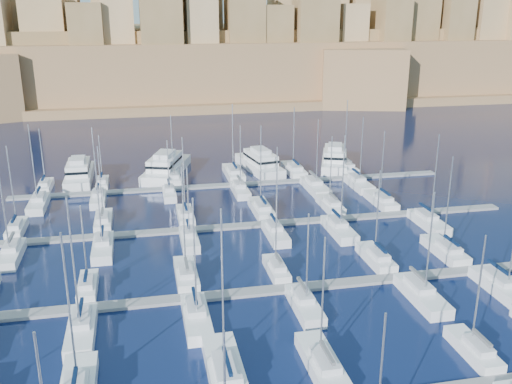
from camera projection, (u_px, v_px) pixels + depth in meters
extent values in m
plane|color=black|center=(273.00, 251.00, 81.50)|extent=(600.00, 600.00, 0.00)
cube|color=slate|center=(296.00, 288.00, 70.26)|extent=(84.00, 2.00, 0.40)
cube|color=slate|center=(259.00, 225.00, 90.75)|extent=(84.00, 2.00, 0.40)
cube|color=slate|center=(235.00, 185.00, 111.24)|extent=(84.00, 2.00, 0.40)
cylinder|color=#9EA0A8|center=(69.00, 310.00, 48.55)|extent=(0.18, 0.18, 14.28)
cube|color=#061532|center=(74.00, 382.00, 48.43)|extent=(0.35, 4.04, 0.35)
cube|color=white|center=(225.00, 372.00, 53.43)|extent=(3.24, 10.80, 1.74)
cube|color=silver|center=(227.00, 367.00, 52.05)|extent=(2.27, 4.86, 0.70)
cylinder|color=#9EA0A8|center=(223.00, 288.00, 51.32)|extent=(0.18, 0.18, 15.20)
cube|color=#061532|center=(227.00, 361.00, 51.22)|extent=(0.35, 4.32, 0.35)
cube|color=white|center=(322.00, 364.00, 54.59)|extent=(2.83, 9.42, 1.67)
cube|color=silver|center=(325.00, 359.00, 53.35)|extent=(1.98, 4.24, 0.70)
cylinder|color=#9EA0A8|center=(323.00, 298.00, 52.90)|extent=(0.18, 0.18, 12.16)
cube|color=#595B60|center=(327.00, 353.00, 52.59)|extent=(0.35, 3.77, 0.35)
cube|color=white|center=(473.00, 351.00, 56.79)|extent=(2.29, 7.65, 1.58)
cube|color=silver|center=(479.00, 345.00, 55.72)|extent=(1.61, 3.44, 0.70)
cylinder|color=#9EA0A8|center=(479.00, 290.00, 55.13)|extent=(0.18, 0.18, 11.52)
cube|color=#595B60|center=(482.00, 338.00, 55.04)|extent=(0.35, 3.06, 0.35)
cylinder|color=#9EA0A8|center=(380.00, 381.00, 41.89)|extent=(0.18, 0.18, 11.25)
cube|color=white|center=(88.00, 288.00, 69.68)|extent=(2.22, 7.38, 1.57)
cube|color=silver|center=(87.00, 282.00, 68.64)|extent=(1.55, 3.32, 0.70)
cylinder|color=#9EA0A8|center=(84.00, 244.00, 68.28)|extent=(0.18, 0.18, 9.75)
cube|color=#061532|center=(86.00, 275.00, 67.97)|extent=(0.35, 2.95, 0.35)
cube|color=white|center=(186.00, 276.00, 72.73)|extent=(2.68, 8.93, 1.65)
cube|color=silver|center=(187.00, 270.00, 71.54)|extent=(1.88, 4.02, 0.70)
cylinder|color=#9EA0A8|center=(184.00, 219.00, 70.83)|extent=(0.18, 0.18, 13.39)
cube|color=#595B60|center=(187.00, 264.00, 70.80)|extent=(0.35, 3.57, 0.35)
cube|color=white|center=(276.00, 270.00, 74.27)|extent=(2.21, 7.37, 1.57)
cube|color=silver|center=(278.00, 265.00, 73.23)|extent=(1.55, 3.31, 0.70)
cylinder|color=#9EA0A8|center=(276.00, 230.00, 72.90)|extent=(0.18, 0.18, 9.55)
cube|color=#595B60|center=(279.00, 259.00, 72.57)|extent=(0.35, 2.95, 0.35)
cube|color=white|center=(376.00, 259.00, 77.61)|extent=(2.61, 8.69, 1.63)
cube|color=silver|center=(379.00, 254.00, 76.44)|extent=(1.83, 3.91, 0.70)
cylinder|color=#9EA0A8|center=(378.00, 212.00, 75.98)|extent=(0.18, 0.18, 11.60)
cube|color=#061532|center=(381.00, 248.00, 75.71)|extent=(0.35, 3.48, 0.35)
cube|color=white|center=(445.00, 251.00, 79.94)|extent=(2.80, 9.34, 1.67)
cube|color=silver|center=(449.00, 246.00, 78.70)|extent=(1.96, 4.20, 0.70)
cylinder|color=#9EA0A8|center=(448.00, 202.00, 78.14)|extent=(0.18, 0.18, 12.79)
cube|color=#061532|center=(452.00, 240.00, 77.94)|extent=(0.35, 3.74, 0.35)
cube|color=white|center=(81.00, 332.00, 59.97)|extent=(2.84, 9.45, 1.67)
cube|color=silver|center=(81.00, 318.00, 60.49)|extent=(1.98, 4.25, 0.70)
cylinder|color=#9EA0A8|center=(74.00, 265.00, 57.05)|extent=(0.18, 0.18, 14.44)
cube|color=#061532|center=(81.00, 307.00, 60.60)|extent=(0.35, 3.78, 0.35)
cube|color=white|center=(197.00, 320.00, 62.43)|extent=(2.77, 9.23, 1.66)
cube|color=silver|center=(195.00, 306.00, 62.93)|extent=(1.94, 4.16, 0.70)
cylinder|color=#9EA0A8|center=(195.00, 259.00, 59.68)|extent=(0.18, 0.18, 13.42)
cube|color=#061532|center=(195.00, 296.00, 63.03)|extent=(0.35, 3.69, 0.35)
cube|color=white|center=(305.00, 307.00, 65.15)|extent=(2.57, 8.58, 1.63)
cube|color=silver|center=(303.00, 294.00, 65.59)|extent=(1.80, 3.86, 0.70)
cylinder|color=#9EA0A8|center=(307.00, 259.00, 62.85)|extent=(0.18, 0.18, 10.70)
cube|color=#595B60|center=(302.00, 284.00, 65.67)|extent=(0.35, 3.43, 0.35)
cube|color=white|center=(422.00, 297.00, 67.37)|extent=(2.92, 9.73, 1.69)
cube|color=silver|center=(419.00, 284.00, 67.91)|extent=(2.04, 4.38, 0.70)
cylinder|color=#9EA0A8|center=(430.00, 244.00, 64.75)|extent=(0.18, 0.18, 12.34)
cube|color=#595B60|center=(418.00, 274.00, 68.04)|extent=(0.35, 3.89, 0.35)
cube|color=white|center=(504.00, 290.00, 68.97)|extent=(3.20, 10.66, 1.73)
cube|color=silver|center=(500.00, 277.00, 69.59)|extent=(2.24, 4.80, 0.70)
cube|color=#061532|center=(498.00, 267.00, 69.76)|extent=(0.35, 4.26, 0.35)
cube|color=white|center=(17.00, 229.00, 87.99)|extent=(2.32, 7.75, 1.59)
cube|color=silver|center=(15.00, 224.00, 86.91)|extent=(1.63, 3.49, 0.70)
cylinder|color=#9EA0A8|center=(12.00, 186.00, 86.21)|extent=(0.18, 0.18, 12.32)
cube|color=#061532|center=(14.00, 219.00, 86.23)|extent=(0.35, 3.10, 0.35)
cube|color=white|center=(104.00, 222.00, 90.96)|extent=(2.63, 8.75, 1.64)
cube|color=silver|center=(103.00, 217.00, 89.79)|extent=(1.84, 3.94, 0.70)
cylinder|color=#9EA0A8|center=(100.00, 182.00, 89.35)|extent=(0.18, 0.18, 11.47)
cube|color=#595B60|center=(102.00, 212.00, 89.06)|extent=(0.35, 3.50, 0.35)
cube|color=white|center=(185.00, 217.00, 93.33)|extent=(2.53, 8.42, 1.62)
cube|color=silver|center=(186.00, 212.00, 92.19)|extent=(1.77, 3.79, 0.70)
cylinder|color=#9EA0A8|center=(184.00, 175.00, 91.58)|extent=(0.18, 0.18, 12.34)
cube|color=#061532|center=(186.00, 206.00, 91.48)|extent=(0.35, 3.37, 0.35)
cube|color=white|center=(261.00, 210.00, 96.40)|extent=(2.90, 9.65, 1.68)
cube|color=silver|center=(263.00, 205.00, 95.13)|extent=(2.03, 4.34, 0.70)
cylinder|color=#9EA0A8|center=(261.00, 166.00, 94.50)|extent=(0.18, 0.18, 13.52)
cube|color=#061532|center=(263.00, 200.00, 94.36)|extent=(0.35, 3.86, 0.35)
cube|color=white|center=(330.00, 206.00, 98.34)|extent=(2.64, 8.80, 1.64)
cube|color=silver|center=(332.00, 201.00, 97.16)|extent=(1.85, 3.96, 0.70)
cylinder|color=#9EA0A8|center=(331.00, 169.00, 96.75)|extent=(0.18, 0.18, 11.34)
cube|color=#595B60|center=(333.00, 196.00, 96.43)|extent=(0.35, 3.52, 0.35)
cube|color=white|center=(381.00, 202.00, 100.48)|extent=(2.83, 9.44, 1.67)
cube|color=silver|center=(384.00, 197.00, 99.24)|extent=(1.98, 4.25, 0.70)
cylinder|color=#9EA0A8|center=(382.00, 164.00, 98.86)|extent=(0.18, 0.18, 11.73)
cube|color=#061532|center=(385.00, 192.00, 98.47)|extent=(0.35, 3.78, 0.35)
cube|color=white|center=(11.00, 256.00, 78.57)|extent=(2.67, 8.90, 1.64)
cube|color=silver|center=(11.00, 245.00, 79.04)|extent=(1.87, 4.00, 0.70)
cylinder|color=#9EA0A8|center=(3.00, 208.00, 75.95)|extent=(0.18, 0.18, 12.73)
cube|color=#595B60|center=(11.00, 237.00, 79.13)|extent=(0.35, 3.56, 0.35)
cube|color=white|center=(103.00, 249.00, 80.76)|extent=(2.79, 9.31, 1.67)
cube|color=silver|center=(103.00, 239.00, 81.26)|extent=(1.96, 4.19, 0.70)
cylinder|color=#9EA0A8|center=(98.00, 199.00, 77.99)|extent=(0.18, 0.18, 13.48)
cube|color=#061532|center=(102.00, 231.00, 81.38)|extent=(0.35, 3.73, 0.35)
cube|color=white|center=(189.00, 241.00, 83.66)|extent=(2.46, 8.21, 1.61)
cube|color=silver|center=(188.00, 231.00, 84.07)|extent=(1.72, 3.70, 0.70)
cylinder|color=#9EA0A8|center=(188.00, 203.00, 81.41)|extent=(0.18, 0.18, 10.54)
cube|color=#061532|center=(188.00, 224.00, 84.13)|extent=(0.35, 3.29, 0.35)
cube|color=white|center=(276.00, 235.00, 85.92)|extent=(2.63, 8.76, 1.64)
cube|color=silver|center=(274.00, 225.00, 86.38)|extent=(1.84, 3.94, 0.70)
cylinder|color=#9EA0A8|center=(277.00, 190.00, 83.28)|extent=(0.18, 0.18, 12.84)
cube|color=#061532|center=(274.00, 218.00, 86.46)|extent=(0.35, 3.50, 0.35)
cube|color=white|center=(339.00, 231.00, 87.41)|extent=(2.91, 9.69, 1.68)
cube|color=silver|center=(337.00, 221.00, 87.94)|extent=(2.03, 4.36, 0.70)
cylinder|color=#9EA0A8|center=(343.00, 182.00, 84.52)|extent=(0.18, 0.18, 14.15)
cube|color=#061532|center=(337.00, 214.00, 88.07)|extent=(0.35, 3.88, 0.35)
cube|color=white|center=(429.00, 223.00, 90.32)|extent=(2.90, 9.66, 1.68)
cube|color=silver|center=(427.00, 214.00, 90.85)|extent=(2.03, 4.35, 0.70)
cylinder|color=#9EA0A8|center=(435.00, 178.00, 87.50)|extent=(0.18, 0.18, 13.67)
cube|color=#061532|center=(426.00, 207.00, 90.98)|extent=(0.35, 3.87, 0.35)
cube|color=white|center=(45.00, 187.00, 108.75)|extent=(2.35, 7.82, 1.59)
cube|color=silver|center=(44.00, 182.00, 107.67)|extent=(1.64, 3.52, 0.70)
cylinder|color=#9EA0A8|center=(42.00, 156.00, 107.26)|extent=(0.18, 0.18, 10.44)
cube|color=#061532|center=(43.00, 178.00, 106.98)|extent=(0.35, 3.13, 0.35)
cube|color=white|center=(103.00, 184.00, 110.63)|extent=(2.23, 7.43, 1.57)
cube|color=silver|center=(102.00, 180.00, 109.58)|extent=(1.56, 3.34, 0.70)
cylinder|color=#9EA0A8|center=(100.00, 158.00, 109.37)|extent=(0.18, 0.18, 8.81)
cube|color=#061532|center=(101.00, 175.00, 108.91)|extent=(0.35, 2.97, 0.35)
cube|color=white|center=(174.00, 179.00, 113.92)|extent=(2.64, 8.80, 1.64)
cube|color=silver|center=(174.00, 174.00, 112.74)|extent=(1.85, 3.96, 0.70)
cylinder|color=#9EA0A8|center=(172.00, 145.00, 112.24)|extent=(0.18, 0.18, 11.94)
cube|color=#595B60|center=(174.00, 170.00, 112.01)|extent=(0.35, 3.52, 0.35)
cube|color=white|center=(234.00, 174.00, 117.20)|extent=(3.22, 10.74, 1.74)
cube|color=silver|center=(234.00, 169.00, 115.82)|extent=(2.26, 4.83, 0.70)
cylinder|color=#9EA0A8|center=(233.00, 137.00, 115.36)|extent=(0.18, 0.18, 13.48)
cube|color=#061532|center=(235.00, 165.00, 115.00)|extent=(0.35, 4.30, 0.35)
cube|color=white|center=(294.00, 171.00, 119.54)|extent=(3.13, 10.44, 1.72)
cube|color=silver|center=(295.00, 166.00, 118.19)|extent=(2.19, 4.70, 0.70)
cylinder|color=#9EA0A8|center=(294.00, 137.00, 117.86)|extent=(0.18, 0.18, 12.36)
cube|color=#061532|center=(296.00, 162.00, 117.38)|extent=(0.35, 4.18, 0.35)
cube|color=white|center=(345.00, 168.00, 121.27)|extent=(2.84, 9.48, 1.67)
cube|color=silver|center=(347.00, 164.00, 120.02)|extent=(1.99, 4.27, 0.70)
cylinder|color=#9EA0A8|center=(346.00, 132.00, 119.35)|extent=(0.18, 0.18, 13.69)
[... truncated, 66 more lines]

